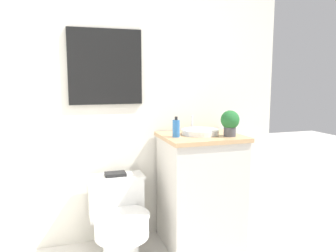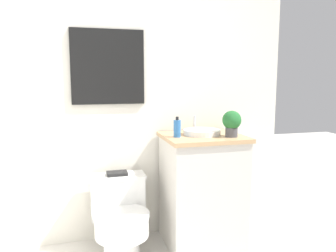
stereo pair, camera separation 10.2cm
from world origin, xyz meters
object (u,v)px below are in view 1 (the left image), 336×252
Objects in this scene: sink at (200,132)px; soap_bottle at (176,128)px; potted_plant at (230,122)px; book_on_tank at (115,174)px; toilet at (119,217)px.

sink is 2.14× the size of soap_bottle.
potted_plant is at bearing -13.50° from soap_bottle.
potted_plant is at bearing -17.59° from book_on_tank.
toilet is 1.77× the size of sink.
soap_bottle reaches higher than sink.
soap_bottle is (0.43, -0.03, 0.64)m from toilet.
soap_bottle is (-0.21, -0.05, 0.04)m from sink.
soap_bottle is 0.58m from book_on_tank.
toilet is 0.32m from book_on_tank.
soap_bottle is at bearing -21.17° from book_on_tank.
toilet is 1.08m from potted_plant.
book_on_tank is at bearing 90.00° from toilet.
sink is 1.66× the size of potted_plant.
sink is 0.22m from soap_bottle.
sink reaches higher than toilet.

